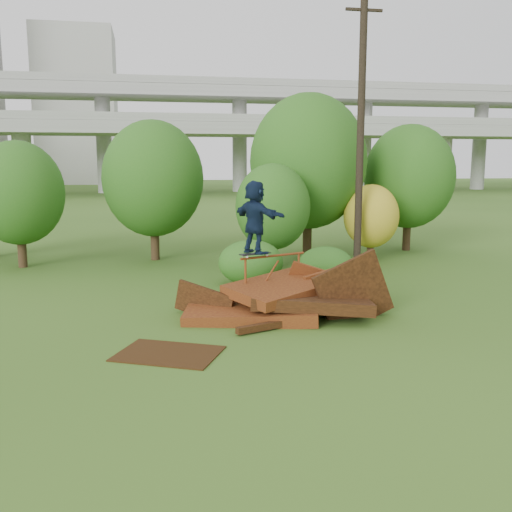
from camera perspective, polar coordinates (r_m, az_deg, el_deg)
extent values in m
plane|color=#2D5116|center=(13.43, 4.99, -8.02)|extent=(240.00, 240.00, 0.00)
cube|color=#46170C|center=(14.93, -0.45, -5.48)|extent=(3.78, 2.82, 0.56)
cube|color=black|center=(14.92, 5.45, -4.58)|extent=(3.40, 2.53, 0.60)
cube|color=#46170C|center=(15.15, 2.39, -3.24)|extent=(3.20, 2.92, 0.56)
cube|color=black|center=(15.02, 9.72, -3.68)|extent=(2.34, 0.35, 2.27)
cube|color=#46170C|center=(16.19, 5.20, -3.00)|extent=(1.57, 0.52, 1.52)
cube|color=black|center=(15.11, -5.22, -4.67)|extent=(1.52, 1.08, 1.14)
cube|color=black|center=(13.87, 1.67, -6.90)|extent=(1.91, 0.85, 0.16)
cube|color=#46170C|center=(15.94, 6.90, -1.75)|extent=(1.36, 0.61, 0.34)
cylinder|color=brown|center=(15.10, -1.06, -3.08)|extent=(0.06, 0.06, 1.50)
cylinder|color=brown|center=(16.04, 4.28, -2.36)|extent=(0.06, 0.06, 1.50)
cylinder|color=brown|center=(15.42, 1.70, 0.02)|extent=(1.92, 0.80, 0.06)
cube|color=black|center=(15.09, -0.09, 0.24)|extent=(0.89, 0.53, 0.03)
cylinder|color=silver|center=(14.86, -0.91, -0.08)|extent=(0.07, 0.05, 0.06)
cylinder|color=silver|center=(15.02, -1.28, 0.02)|extent=(0.07, 0.05, 0.06)
cylinder|color=silver|center=(15.19, 1.09, 0.12)|extent=(0.07, 0.05, 0.06)
cylinder|color=silver|center=(15.34, 0.71, 0.21)|extent=(0.07, 0.05, 0.06)
imported|color=#0F1C35|center=(14.97, -0.09, 3.92)|extent=(1.40, 1.82, 1.92)
cube|color=#321C0A|center=(12.34, -8.75, -9.62)|extent=(2.53, 2.25, 0.03)
cylinder|color=black|center=(23.65, -22.37, 0.84)|extent=(0.34, 0.34, 1.58)
ellipsoid|color=#1C5717|center=(23.46, -22.68, 5.85)|extent=(3.42, 3.42, 3.94)
cylinder|color=black|center=(23.93, -10.08, 1.77)|extent=(0.36, 0.36, 1.81)
ellipsoid|color=#1C5717|center=(23.73, -10.25, 7.63)|extent=(4.10, 4.10, 4.72)
cylinder|color=black|center=(21.64, 1.66, 0.43)|extent=(0.31, 0.31, 1.30)
ellipsoid|color=#1C5717|center=(21.44, 1.68, 4.94)|extent=(2.82, 2.82, 3.24)
cylinder|color=black|center=(24.68, 5.15, 2.53)|extent=(0.39, 0.39, 2.17)
ellipsoid|color=#1C5717|center=(24.51, 5.25, 9.38)|extent=(4.96, 4.96, 5.70)
cylinder|color=black|center=(24.03, 11.35, 0.76)|extent=(0.28, 0.28, 0.97)
ellipsoid|color=#A58C19|center=(23.87, 11.45, 3.93)|extent=(2.26, 2.26, 2.60)
cylinder|color=black|center=(27.05, 14.84, 2.51)|extent=(0.36, 0.36, 1.85)
ellipsoid|color=#1C5717|center=(26.89, 15.06, 7.68)|extent=(4.06, 4.06, 4.67)
ellipsoid|color=#1C5717|center=(18.77, -0.53, -0.64)|extent=(2.15, 1.99, 1.49)
ellipsoid|color=#1C5717|center=(18.54, 6.96, -1.09)|extent=(1.87, 1.72, 1.33)
cylinder|color=black|center=(22.26, 10.42, 12.16)|extent=(0.28, 0.28, 10.30)
cube|color=black|center=(22.90, 10.76, 23.03)|extent=(1.40, 0.10, 0.10)
cube|color=gray|center=(72.52, -8.09, 12.42)|extent=(160.00, 9.00, 1.40)
cube|color=gray|center=(78.92, -8.39, 15.80)|extent=(160.00, 9.00, 1.40)
cylinder|color=gray|center=(73.77, -22.29, 8.66)|extent=(2.20, 2.20, 8.00)
cylinder|color=gray|center=(72.41, -8.02, 9.26)|extent=(2.20, 2.20, 8.00)
cylinder|color=gray|center=(75.46, 5.95, 9.30)|extent=(2.20, 2.20, 8.00)
cube|color=#9E9E99|center=(115.44, -17.38, 13.91)|extent=(14.00, 14.00, 28.00)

